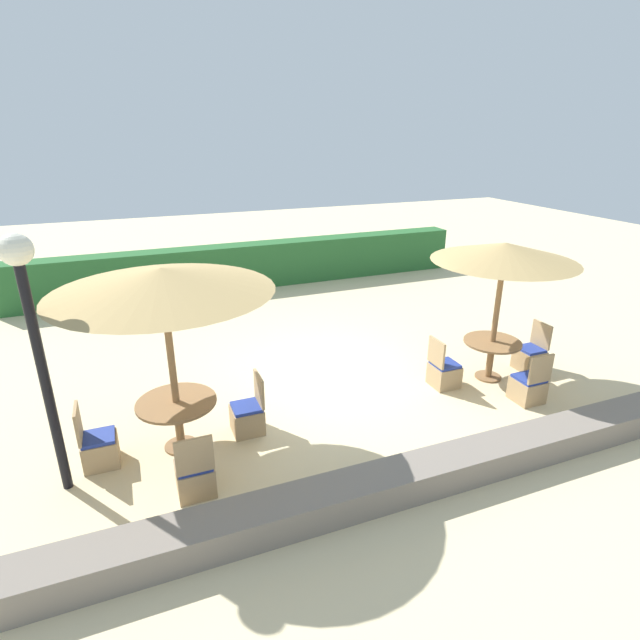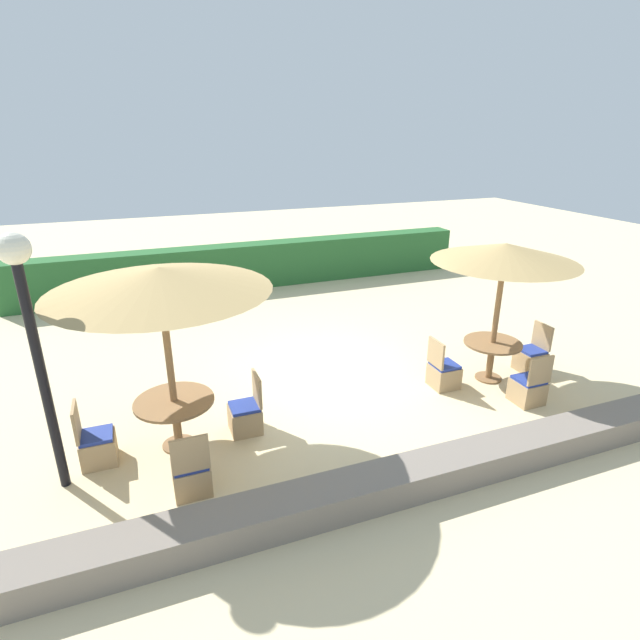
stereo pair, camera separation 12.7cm
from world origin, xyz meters
name	(u,v)px [view 1 (the left image)]	position (x,y,z in m)	size (l,w,h in m)	color
ground_plane	(332,375)	(0.00, 0.00, 0.00)	(40.00, 40.00, 0.00)	beige
hedge_row	(250,265)	(0.00, 6.13, 0.63)	(13.00, 0.70, 1.26)	#28602D
stone_border	(432,472)	(0.00, -3.35, 0.20)	(10.00, 0.56, 0.39)	slate
lamp_post	(31,318)	(-4.42, -1.63, 2.35)	(0.36, 0.36, 3.32)	black
parasol_front_left	(162,281)	(-2.93, -1.28, 2.53)	(2.91, 2.91, 2.70)	olive
round_table_front_left	(177,410)	(-2.93, -1.28, 0.61)	(1.13, 1.13, 0.76)	olive
patio_chair_front_left_east	(248,416)	(-1.91, -1.25, 0.26)	(0.46, 0.46, 0.93)	tan
patio_chair_front_left_west	(99,448)	(-4.02, -1.28, 0.26)	(0.46, 0.46, 0.93)	tan
patio_chair_front_left_south	(195,475)	(-2.88, -2.36, 0.26)	(0.46, 0.46, 0.93)	tan
parasol_front_right	(505,253)	(2.69, -1.17, 2.38)	(2.48, 2.48, 2.56)	olive
round_table_front_right	(492,349)	(2.69, -1.17, 0.57)	(1.03, 1.03, 0.74)	olive
patio_chair_front_right_west	(444,372)	(1.71, -1.12, 0.26)	(0.46, 0.46, 0.93)	tan
patio_chair_front_right_south	(528,387)	(2.73, -2.11, 0.26)	(0.46, 0.46, 0.93)	tan
patio_chair_front_right_east	(530,357)	(3.65, -1.17, 0.26)	(0.46, 0.46, 0.93)	tan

